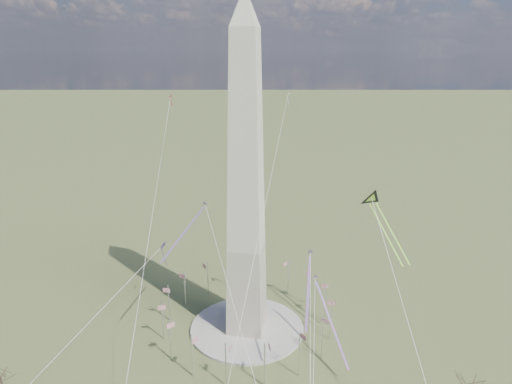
# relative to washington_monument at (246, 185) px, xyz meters

# --- Properties ---
(ground) EXTENTS (2000.00, 2000.00, 0.00)m
(ground) POSITION_rel_washington_monument_xyz_m (0.00, 0.00, -47.95)
(ground) COLOR #4C542A
(ground) RESTS_ON ground
(plaza) EXTENTS (36.00, 36.00, 0.80)m
(plaza) POSITION_rel_washington_monument_xyz_m (0.00, 0.00, -47.55)
(plaza) COLOR #A9A39A
(plaza) RESTS_ON ground
(washington_monument) EXTENTS (15.56, 15.56, 100.00)m
(washington_monument) POSITION_rel_washington_monument_xyz_m (0.00, 0.00, 0.00)
(washington_monument) COLOR beige
(washington_monument) RESTS_ON plaza
(flagpole_ring) EXTENTS (54.40, 54.40, 13.00)m
(flagpole_ring) POSITION_rel_washington_monument_xyz_m (-0.00, -0.00, -40.68)
(flagpole_ring) COLOR silver
(flagpole_ring) RESTS_ON ground
(tree_near) EXTENTS (8.18, 8.18, 14.32)m
(tree_near) POSITION_rel_washington_monument_xyz_m (58.85, -25.25, -37.74)
(tree_near) COLOR #4C352E
(tree_near) RESTS_ON ground
(tree_far) EXTENTS (7.58, 7.58, 13.26)m
(tree_far) POSITION_rel_washington_monument_xyz_m (-52.39, -43.62, -38.50)
(tree_far) COLOR #4C352E
(tree_far) RESTS_ON ground
(kite_delta_black) EXTENTS (14.38, 19.25, 16.41)m
(kite_delta_black) POSITION_rel_washington_monument_xyz_m (36.28, 5.48, -4.66)
(kite_delta_black) COLOR black
(kite_delta_black) RESTS_ON ground
(kite_diamond_purple) EXTENTS (2.01, 3.05, 9.29)m
(kite_diamond_purple) POSITION_rel_washington_monument_xyz_m (-29.66, 6.81, -25.35)
(kite_diamond_purple) COLOR navy
(kite_diamond_purple) RESTS_ON ground
(kite_streamer_left) EXTENTS (2.26, 20.10, 13.79)m
(kite_streamer_left) POSITION_rel_washington_monument_xyz_m (19.74, -11.31, -22.09)
(kite_streamer_left) COLOR red
(kite_streamer_left) RESTS_ON ground
(kite_streamer_mid) EXTENTS (9.07, 17.39, 12.85)m
(kite_streamer_mid) POSITION_rel_washington_monument_xyz_m (-14.81, -7.96, -10.34)
(kite_streamer_mid) COLOR red
(kite_streamer_mid) RESTS_ON ground
(kite_streamer_right) EXTENTS (12.49, 22.12, 16.65)m
(kite_streamer_right) POSITION_rel_washington_monument_xyz_m (24.43, -4.71, -33.93)
(kite_streamer_right) COLOR red
(kite_streamer_right) RESTS_ON ground
(kite_small_red) EXTENTS (1.52, 1.56, 4.45)m
(kite_small_red) POSITION_rel_washington_monument_xyz_m (-38.08, 41.97, 20.04)
(kite_small_red) COLOR red
(kite_small_red) RESTS_ON ground
(kite_small_white) EXTENTS (1.11, 1.84, 4.33)m
(kite_small_white) POSITION_rel_washington_monument_xyz_m (6.14, 43.27, 21.24)
(kite_small_white) COLOR white
(kite_small_white) RESTS_ON ground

